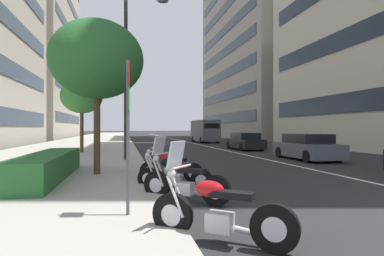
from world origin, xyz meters
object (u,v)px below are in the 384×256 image
(street_lamp_with_banners, at_px, (132,60))
(street_tree_by_lamp_post, at_px, (97,60))
(car_lead_in_lane, at_px, (307,147))
(street_tree_mid_sidewalk, at_px, (82,96))
(motorcycle_nearest_camera, at_px, (170,169))
(motorcycle_under_tarp, at_px, (173,175))
(parking_sign_by_curb, at_px, (128,118))
(car_far_down_avenue, at_px, (245,142))
(motorcycle_by_sign_pole, at_px, (184,183))
(motorcycle_mid_row, at_px, (217,213))
(delivery_van_ahead, at_px, (205,131))

(street_lamp_with_banners, xyz_separation_m, street_tree_by_lamp_post, (-4.64, 1.28, -1.05))
(car_lead_in_lane, relative_size, street_lamp_with_banners, 0.53)
(car_lead_in_lane, xyz_separation_m, street_tree_mid_sidewalk, (5.99, 12.29, 3.09))
(motorcycle_nearest_camera, xyz_separation_m, car_lead_in_lane, (5.25, -8.21, 0.25))
(motorcycle_under_tarp, height_order, parking_sign_by_curb, parking_sign_by_curb)
(car_lead_in_lane, relative_size, car_far_down_avenue, 0.97)
(motorcycle_by_sign_pole, relative_size, street_tree_by_lamp_post, 0.34)
(street_tree_by_lamp_post, bearing_deg, street_tree_mid_sidewalk, 9.90)
(car_lead_in_lane, relative_size, street_tree_by_lamp_post, 0.83)
(motorcycle_by_sign_pole, xyz_separation_m, motorcycle_nearest_camera, (2.79, -0.10, -0.04))
(motorcycle_by_sign_pole, xyz_separation_m, parking_sign_by_curb, (-1.32, 1.26, 1.43))
(motorcycle_nearest_camera, bearing_deg, motorcycle_mid_row, 114.63)
(motorcycle_mid_row, height_order, car_far_down_avenue, motorcycle_mid_row)
(car_far_down_avenue, bearing_deg, parking_sign_by_curb, 151.74)
(motorcycle_by_sign_pole, bearing_deg, parking_sign_by_curb, 85.89)
(street_lamp_with_banners, height_order, street_tree_mid_sidewalk, street_lamp_with_banners)
(parking_sign_by_curb, distance_m, street_tree_mid_sidewalk, 15.71)
(street_lamp_with_banners, distance_m, street_tree_by_lamp_post, 4.93)
(car_lead_in_lane, height_order, street_tree_mid_sidewalk, street_tree_mid_sidewalk)
(motorcycle_nearest_camera, xyz_separation_m, delivery_van_ahead, (26.04, -8.00, 1.00))
(motorcycle_by_sign_pole, height_order, street_tree_mid_sidewalk, street_tree_mid_sidewalk)
(delivery_van_ahead, bearing_deg, car_far_down_avenue, 177.51)
(motorcycle_nearest_camera, bearing_deg, motorcycle_by_sign_pole, 113.56)
(motorcycle_nearest_camera, bearing_deg, motorcycle_under_tarp, 111.12)
(delivery_van_ahead, bearing_deg, street_tree_mid_sidewalk, 138.56)
(car_lead_in_lane, bearing_deg, motorcycle_mid_row, 142.69)
(delivery_van_ahead, bearing_deg, motorcycle_under_tarp, 161.31)
(delivery_van_ahead, bearing_deg, street_tree_by_lamp_post, 155.22)
(motorcycle_nearest_camera, distance_m, car_lead_in_lane, 9.75)
(car_lead_in_lane, height_order, street_tree_by_lamp_post, street_tree_by_lamp_post)
(motorcycle_mid_row, bearing_deg, street_tree_by_lamp_post, -33.39)
(motorcycle_by_sign_pole, bearing_deg, motorcycle_under_tarp, -50.25)
(motorcycle_under_tarp, height_order, motorcycle_nearest_camera, motorcycle_nearest_camera)
(motorcycle_mid_row, relative_size, parking_sign_by_curb, 0.67)
(parking_sign_by_curb, bearing_deg, motorcycle_mid_row, -135.09)
(car_far_down_avenue, relative_size, parking_sign_by_curb, 1.61)
(street_tree_mid_sidewalk, bearing_deg, car_lead_in_lane, -115.98)
(motorcycle_under_tarp, relative_size, car_lead_in_lane, 0.45)
(street_tree_by_lamp_post, bearing_deg, delivery_van_ahead, -22.59)
(motorcycle_nearest_camera, height_order, car_far_down_avenue, car_far_down_avenue)
(street_tree_mid_sidewalk, bearing_deg, motorcycle_under_tarp, -162.47)
(delivery_van_ahead, relative_size, street_tree_by_lamp_post, 1.04)
(motorcycle_mid_row, height_order, motorcycle_under_tarp, motorcycle_mid_row)
(motorcycle_by_sign_pole, bearing_deg, car_lead_in_lane, -96.40)
(motorcycle_mid_row, distance_m, car_lead_in_lane, 13.50)
(car_far_down_avenue, height_order, delivery_van_ahead, delivery_van_ahead)
(motorcycle_by_sign_pole, height_order, motorcycle_nearest_camera, motorcycle_by_sign_pole)
(parking_sign_by_curb, distance_m, street_lamp_with_banners, 10.46)
(motorcycle_mid_row, bearing_deg, street_lamp_with_banners, -47.30)
(car_far_down_avenue, relative_size, delivery_van_ahead, 0.82)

